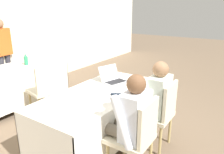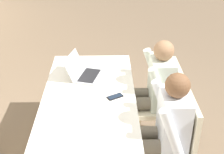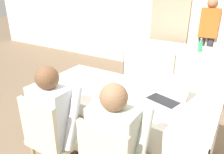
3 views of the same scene
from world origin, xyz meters
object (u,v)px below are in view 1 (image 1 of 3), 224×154
water_bottle (26,60)px  chair_near_right (160,112)px  laptop (114,79)px  chair_near_left (137,135)px  person_red_shirt (3,52)px  cell_phone (116,94)px  chair_far_spare (45,88)px  person_checkered_shirt (128,119)px  person_white_shirt (153,99)px

water_bottle → chair_near_right: bearing=-91.2°
laptop → chair_near_left: (-0.78, -0.80, -0.26)m
chair_near_right → person_red_shirt: person_red_shirt is taller
cell_phone → person_red_shirt: bearing=54.6°
cell_phone → chair_far_spare: 1.45m
water_bottle → chair_near_left: size_ratio=0.25×
chair_near_right → person_red_shirt: 3.54m
person_red_shirt → chair_near_left: bearing=-106.6°
laptop → person_checkered_shirt: person_checkered_shirt is taller
person_red_shirt → cell_phone: bearing=-101.3°
chair_near_left → person_checkered_shirt: person_checkered_shirt is taller
chair_near_right → person_red_shirt: (0.04, 3.52, 0.39)m
chair_near_right → person_checkered_shirt: (-0.64, 0.10, 0.16)m
laptop → person_checkered_shirt: (-0.78, -0.70, -0.10)m
cell_phone → person_white_shirt: bearing=-86.1°
water_bottle → person_checkered_shirt: 2.78m
water_bottle → chair_near_right: water_bottle is taller
chair_near_right → person_checkered_shirt: bearing=-9.2°
cell_phone → person_white_shirt: size_ratio=0.14×
person_white_shirt → person_checkered_shirt: bearing=0.0°
cell_phone → water_bottle: bearing=52.3°
person_red_shirt → person_checkered_shirt: bearing=-106.9°
chair_near_left → person_red_shirt: 3.61m
laptop → cell_phone: laptop is taller
chair_near_right → cell_phone: bearing=-62.3°
laptop → chair_near_right: bearing=-83.9°
chair_far_spare → person_red_shirt: size_ratio=0.58×
cell_phone → chair_near_right: size_ratio=0.18×
water_bottle → person_checkered_shirt: size_ratio=0.19×
cell_phone → chair_near_right: 0.60m
water_bottle → chair_near_right: (-0.06, -2.79, -0.32)m
chair_near_right → chair_far_spare: (-0.24, 1.93, 0.00)m
person_checkered_shirt → person_white_shirt: (0.64, 0.00, 0.00)m
chair_near_left → chair_near_right: (0.64, 0.00, 0.00)m
water_bottle → chair_far_spare: 0.97m
chair_near_left → person_red_shirt: bearing=-101.0°
cell_phone → water_bottle: size_ratio=0.71×
laptop → chair_near_right: size_ratio=0.45×
person_checkered_shirt → water_bottle: bearing=-104.7°
water_bottle → chair_near_left: bearing=-104.1°
cell_phone → chair_near_left: chair_near_left is taller
laptop → water_bottle: size_ratio=1.82×
water_bottle → chair_near_left: 2.89m
chair_near_right → person_checkered_shirt: size_ratio=0.78×
chair_far_spare → chair_near_left: bearing=91.0°
laptop → chair_far_spare: (-0.37, 1.13, -0.26)m
chair_near_right → chair_near_left: bearing=0.0°
chair_near_right → chair_far_spare: bearing=-83.0°
chair_near_left → chair_far_spare: 1.97m
water_bottle → person_red_shirt: size_ratio=0.14×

